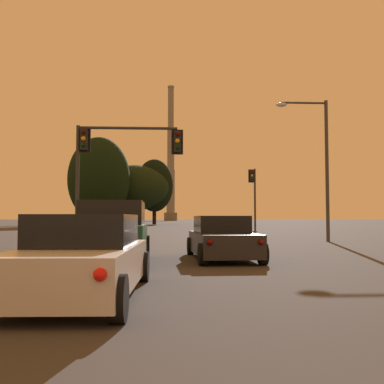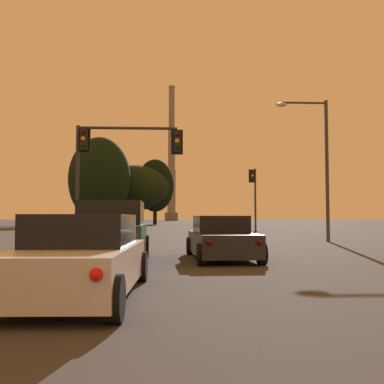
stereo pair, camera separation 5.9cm
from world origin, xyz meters
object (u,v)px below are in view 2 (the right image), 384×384
sedan_left_lane_second (81,258)px  sedan_center_lane_front (221,239)px  suv_left_lane_front (113,233)px  traffic_light_far_right (254,190)px  traffic_light_overhead_left (113,154)px  smokestack (172,168)px  street_lamp (319,154)px

sedan_left_lane_second → sedan_center_lane_front: bearing=66.6°
suv_left_lane_front → traffic_light_far_right: traffic_light_far_right is taller
traffic_light_overhead_left → smokestack: (3.58, 158.09, 16.98)m
street_lamp → smokestack: 155.95m
sedan_center_lane_front → traffic_light_far_right: traffic_light_far_right is taller
traffic_light_far_right → street_lamp: street_lamp is taller
traffic_light_far_right → street_lamp: bearing=-88.1°
sedan_left_lane_second → traffic_light_overhead_left: traffic_light_overhead_left is taller
street_lamp → smokestack: size_ratio=0.15×
traffic_light_overhead_left → sedan_center_lane_front: bearing=-57.9°
suv_left_lane_front → traffic_light_overhead_left: traffic_light_overhead_left is taller
sedan_center_lane_front → smokestack: (-0.89, 165.23, 20.79)m
suv_left_lane_front → sedan_left_lane_second: bearing=-89.4°
sedan_center_lane_front → smokestack: smokestack is taller
suv_left_lane_front → sedan_center_lane_front: bearing=16.5°
traffic_light_overhead_left → traffic_light_far_right: bearing=61.8°
traffic_light_far_right → smokestack: (-7.17, 138.04, 17.53)m
sedan_center_lane_front → traffic_light_overhead_left: (-4.47, 7.14, 3.81)m
traffic_light_far_right → smokestack: smokestack is taller
smokestack → sedan_left_lane_second: bearing=-90.8°
sedan_left_lane_second → suv_left_lane_front: size_ratio=0.96×
traffic_light_far_right → smokestack: bearing=93.0°
traffic_light_overhead_left → sedan_left_lane_second: bearing=-85.0°
sedan_left_lane_second → smokestack: smokestack is taller
traffic_light_overhead_left → smokestack: 159.04m
suv_left_lane_front → traffic_light_overhead_left: bearing=96.0°
sedan_left_lane_second → suv_left_lane_front: bearing=93.6°
sedan_left_lane_second → suv_left_lane_front: 5.81m
sedan_center_lane_front → smokestack: size_ratio=0.09×
sedan_center_lane_front → traffic_light_overhead_left: bearing=119.7°
suv_left_lane_front → street_lamp: bearing=46.8°
sedan_left_lane_second → sedan_center_lane_front: same height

